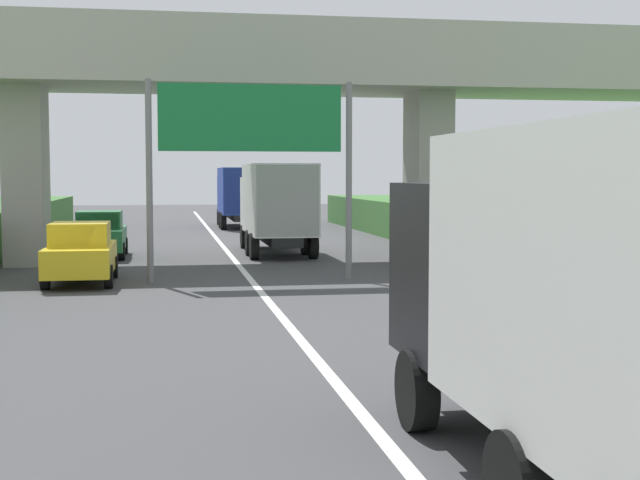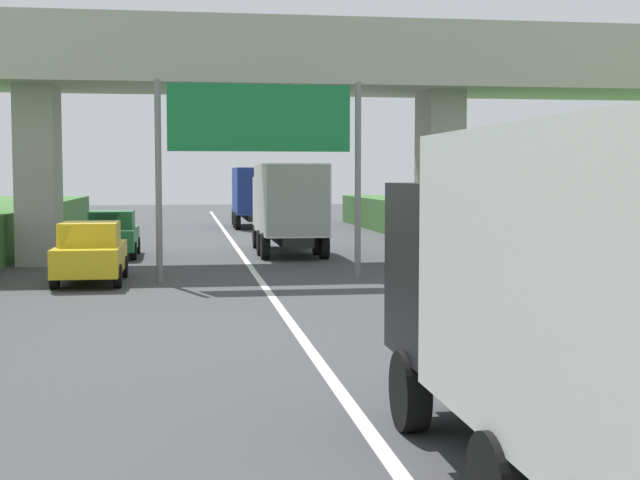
% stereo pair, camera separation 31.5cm
% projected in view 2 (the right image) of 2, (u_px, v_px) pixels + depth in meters
% --- Properties ---
extents(lane_centre_stripe, '(0.20, 102.36, 0.01)m').
position_uv_depth(lane_centre_stripe, '(266.00, 288.00, 24.14)').
color(lane_centre_stripe, white).
rests_on(lane_centre_stripe, ground).
extents(overpass_bridge, '(40.00, 4.80, 8.20)m').
position_uv_depth(overpass_bridge, '(245.00, 83.00, 31.38)').
color(overpass_bridge, '#ADA89E').
rests_on(overpass_bridge, ground).
extents(overhead_highway_sign, '(5.88, 0.18, 5.70)m').
position_uv_depth(overhead_highway_sign, '(260.00, 132.00, 25.62)').
color(overhead_highway_sign, slate).
rests_on(overhead_highway_sign, ground).
extents(truck_blue, '(2.44, 7.30, 3.44)m').
position_uv_depth(truck_blue, '(254.00, 194.00, 52.26)').
color(truck_blue, black).
rests_on(truck_blue, ground).
extents(truck_black, '(2.44, 7.30, 3.44)m').
position_uv_depth(truck_black, '(596.00, 300.00, 7.97)').
color(truck_black, black).
rests_on(truck_black, ground).
extents(truck_white, '(2.44, 7.30, 3.44)m').
position_uv_depth(truck_white, '(288.00, 204.00, 34.64)').
color(truck_white, black).
rests_on(truck_white, ground).
extents(car_yellow, '(1.86, 4.10, 1.72)m').
position_uv_depth(car_yellow, '(91.00, 253.00, 25.29)').
color(car_yellow, gold).
rests_on(car_yellow, ground).
extents(car_green, '(1.86, 4.10, 1.72)m').
position_uv_depth(car_green, '(112.00, 234.00, 33.25)').
color(car_green, '#236B38').
rests_on(car_green, ground).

